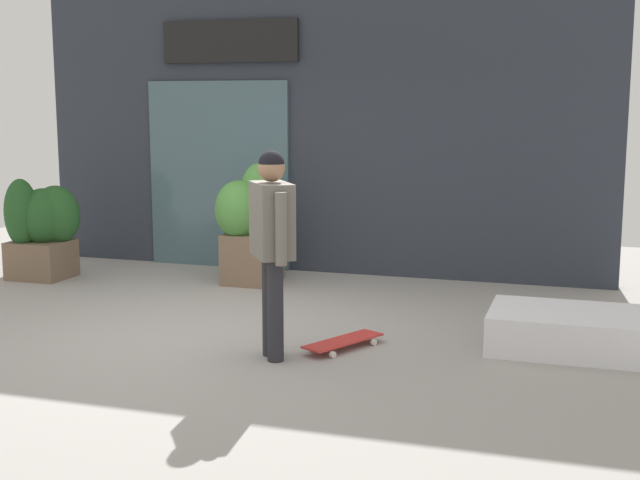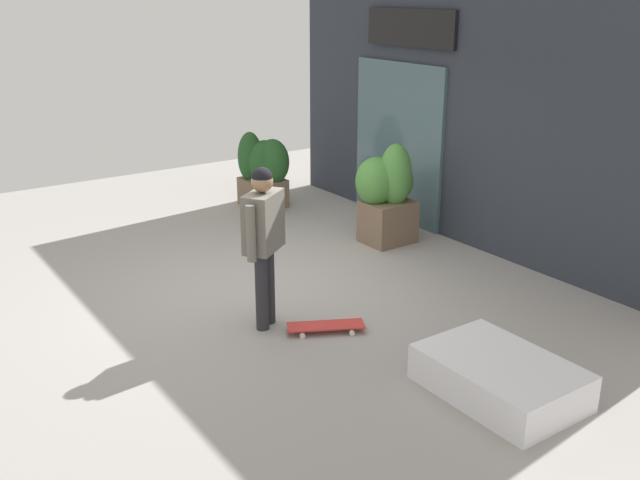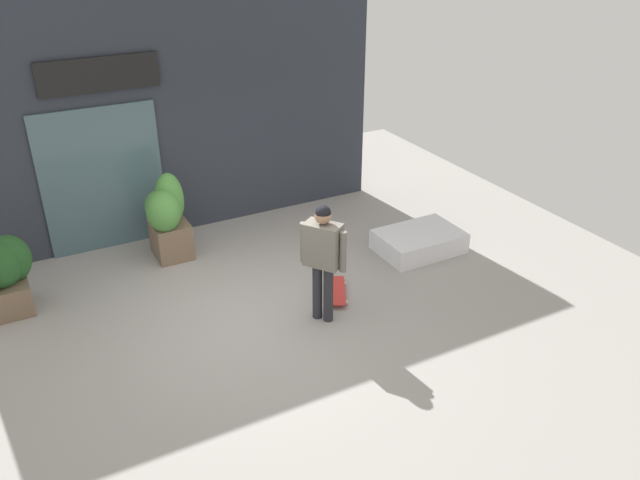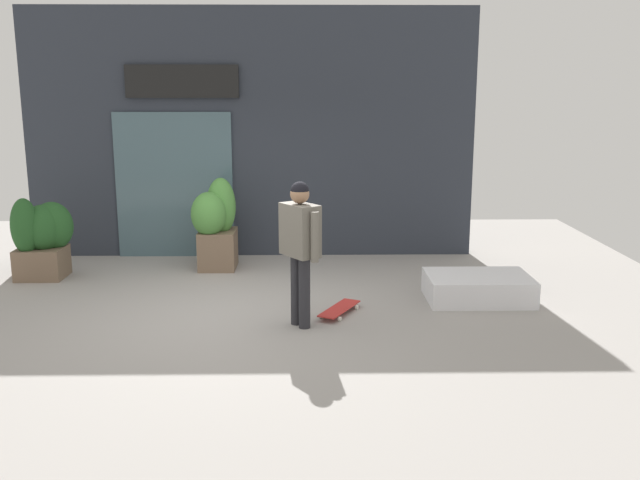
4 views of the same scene
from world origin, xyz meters
name	(u,v)px [view 4 (image 4 of 4)]	position (x,y,z in m)	size (l,w,h in m)	color
ground_plane	(234,313)	(0.00, 0.00, 0.00)	(12.00, 12.00, 0.00)	#9E9993
building_facade	(248,136)	(-0.05, 3.08, 1.91)	(7.01, 0.31, 3.87)	#2D333D
skateboarder	(300,239)	(0.80, -0.49, 1.01)	(0.48, 0.55, 1.65)	#28282D
skateboard	(339,309)	(1.27, -0.07, 0.06)	(0.55, 0.78, 0.08)	red
planter_box_left	(215,222)	(-0.48, 2.17, 0.69)	(0.63, 0.84, 1.35)	brown
planter_box_right	(42,236)	(-2.86, 1.66, 0.61)	(0.78, 0.66, 1.16)	brown
snow_ledge	(478,288)	(3.05, 0.47, 0.16)	(1.30, 0.90, 0.33)	white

